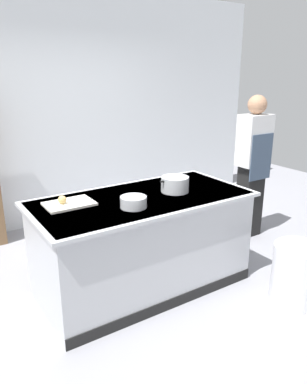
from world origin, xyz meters
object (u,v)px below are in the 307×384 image
(stock_pot, at_px, (175,184))
(person_chef, at_px, (253,164))
(onion, at_px, (62,200))
(trash_bin, at_px, (297,274))
(mixing_bowl, at_px, (133,202))

(stock_pot, xyz_separation_m, person_chef, (1.39, 0.32, -0.06))
(onion, xyz_separation_m, trash_bin, (1.69, -1.12, -0.69))
(stock_pot, relative_size, trash_bin, 0.61)
(onion, distance_m, person_chef, 2.41)
(stock_pot, distance_m, mixing_bowl, 0.56)
(onion, distance_m, trash_bin, 2.14)
(person_chef, bearing_deg, stock_pot, 93.30)
(mixing_bowl, distance_m, person_chef, 1.98)
(onion, xyz_separation_m, person_chef, (2.41, 0.13, -0.04))
(mixing_bowl, bearing_deg, trash_bin, -32.56)
(trash_bin, xyz_separation_m, person_chef, (0.71, 1.25, 0.65))
(trash_bin, height_order, person_chef, person_chef)
(mixing_bowl, height_order, person_chef, person_chef)
(mixing_bowl, height_order, trash_bin, mixing_bowl)
(onion, bearing_deg, stock_pot, -10.74)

